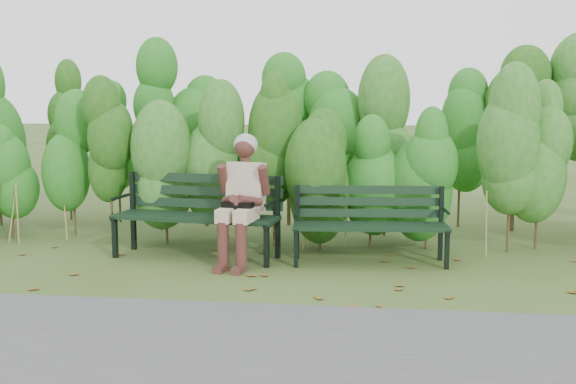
# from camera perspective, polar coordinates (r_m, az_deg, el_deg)

# --- Properties ---
(ground) EXTENTS (80.00, 80.00, 0.00)m
(ground) POSITION_cam_1_polar(r_m,az_deg,el_deg) (6.39, -0.40, -7.10)
(ground) COLOR #3D4F1B
(footpath) EXTENTS (60.00, 2.50, 0.01)m
(footpath) POSITION_cam_1_polar(r_m,az_deg,el_deg) (4.33, -4.37, -14.43)
(footpath) COLOR #474749
(footpath) RESTS_ON ground
(hedge_band) EXTENTS (11.04, 1.67, 2.42)m
(hedge_band) POSITION_cam_1_polar(r_m,az_deg,el_deg) (8.04, 1.36, 5.03)
(hedge_band) COLOR #47381E
(hedge_band) RESTS_ON ground
(leaf_litter) EXTENTS (5.73, 2.23, 0.01)m
(leaf_litter) POSITION_cam_1_polar(r_m,az_deg,el_deg) (6.17, -0.32, -7.61)
(leaf_litter) COLOR brown
(leaf_litter) RESTS_ON ground
(bench_left) EXTENTS (1.79, 0.78, 0.87)m
(bench_left) POSITION_cam_1_polar(r_m,az_deg,el_deg) (7.15, -7.54, -1.40)
(bench_left) COLOR black
(bench_left) RESTS_ON ground
(bench_right) EXTENTS (1.58, 0.62, 0.77)m
(bench_right) POSITION_cam_1_polar(r_m,az_deg,el_deg) (6.89, 6.92, -2.20)
(bench_right) COLOR black
(bench_right) RESTS_ON ground
(seated_woman) EXTENTS (0.55, 0.80, 1.31)m
(seated_woman) POSITION_cam_1_polar(r_m,az_deg,el_deg) (6.76, -3.91, 0.03)
(seated_woman) COLOR beige
(seated_woman) RESTS_ON ground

